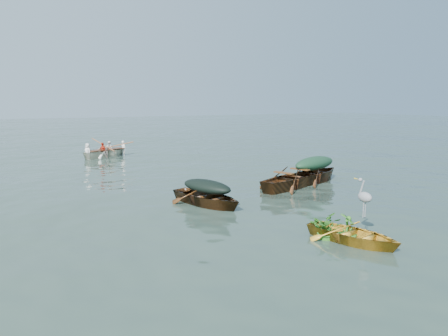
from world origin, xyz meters
The scene contains 13 objects.
ground centered at (0.00, 0.00, 0.00)m, with size 140.00×140.00×0.00m, color #2F4338.
yellow_dinghy centered at (-1.82, -4.04, 0.00)m, with size 1.18×2.72×0.71m, color gold.
dark_covered_boat centered at (-3.13, 0.65, 0.00)m, with size 1.29×3.46×0.85m, color #4F2C12.
green_tarp_boat centered at (2.16, 2.01, 0.00)m, with size 1.35×4.33×1.01m, color #572A14.
open_wooden_boat centered at (0.74, 1.54, 0.00)m, with size 1.36×4.36×1.02m, color brown.
rowed_boat centered at (-3.07, 13.36, 0.00)m, with size 1.14×3.82×0.88m, color white.
dark_tarp_cover centered at (-3.13, 0.65, 0.63)m, with size 0.71×1.91×0.40m, color black.
green_tarp_cover centered at (2.16, 2.01, 0.76)m, with size 0.74×2.38×0.52m, color #183B25.
thwart_benches centered at (0.74, 1.54, 0.53)m, with size 0.81×2.18×0.04m, color #532F13, non-canonical shape.
heron centered at (-1.30, -3.84, 0.81)m, with size 0.28×0.40×0.92m, color gray, non-canonical shape.
dinghy_weeds centered at (-1.94, -3.50, 0.65)m, with size 0.70×0.90×0.60m, color #1B6019.
rowers centered at (-3.07, 13.36, 0.82)m, with size 1.03×2.67×0.76m, color silver.
oars centered at (-3.07, 13.36, 0.47)m, with size 2.60×0.60×0.06m, color brown, non-canonical shape.
Camera 1 is at (-8.81, -10.88, 3.15)m, focal length 35.00 mm.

